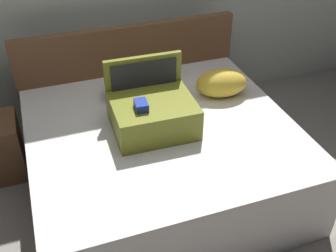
{
  "coord_description": "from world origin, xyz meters",
  "views": [
    {
      "loc": [
        -0.73,
        -1.81,
        2.26
      ],
      "look_at": [
        0.0,
        0.27,
        0.67
      ],
      "focal_mm": 43.76,
      "sensor_mm": 36.0,
      "label": 1
    }
  ],
  "objects_px": {
    "bed": "(162,159)",
    "pillow_center_head": "(221,83)",
    "hard_case_large": "(152,111)",
    "pillow_near_headboard": "(126,86)"
  },
  "relations": [
    {
      "from": "bed",
      "to": "pillow_center_head",
      "type": "xyz_separation_m",
      "value": [
        0.58,
        0.26,
        0.4
      ]
    },
    {
      "from": "hard_case_large",
      "to": "pillow_center_head",
      "type": "bearing_deg",
      "value": 22.02
    },
    {
      "from": "pillow_near_headboard",
      "to": "pillow_center_head",
      "type": "xyz_separation_m",
      "value": [
        0.7,
        -0.24,
        0.03
      ]
    },
    {
      "from": "pillow_near_headboard",
      "to": "pillow_center_head",
      "type": "height_order",
      "value": "pillow_center_head"
    },
    {
      "from": "hard_case_large",
      "to": "pillow_near_headboard",
      "type": "distance_m",
      "value": 0.48
    },
    {
      "from": "pillow_center_head",
      "to": "bed",
      "type": "bearing_deg",
      "value": -155.53
    },
    {
      "from": "hard_case_large",
      "to": "pillow_center_head",
      "type": "xyz_separation_m",
      "value": [
        0.64,
        0.24,
        -0.03
      ]
    },
    {
      "from": "bed",
      "to": "pillow_near_headboard",
      "type": "height_order",
      "value": "pillow_near_headboard"
    },
    {
      "from": "pillow_center_head",
      "to": "pillow_near_headboard",
      "type": "bearing_deg",
      "value": 161.18
    },
    {
      "from": "pillow_near_headboard",
      "to": "pillow_center_head",
      "type": "bearing_deg",
      "value": -18.82
    }
  ]
}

